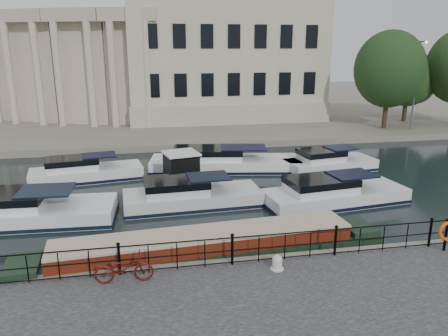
# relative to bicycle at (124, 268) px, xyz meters

# --- Properties ---
(ground_plane) EXTENTS (160.00, 160.00, 0.00)m
(ground_plane) POSITION_rel_bicycle_xyz_m (3.82, 2.80, -1.07)
(ground_plane) COLOR black
(ground_plane) RESTS_ON ground
(far_bank) EXTENTS (120.00, 42.00, 0.55)m
(far_bank) POSITION_rel_bicycle_xyz_m (3.82, 41.80, -0.79)
(far_bank) COLOR #6B665B
(far_bank) RESTS_ON ground_plane
(railing) EXTENTS (24.14, 0.14, 1.22)m
(railing) POSITION_rel_bicycle_xyz_m (3.82, 0.55, 0.14)
(railing) COLOR black
(railing) RESTS_ON near_quay
(civic_building) EXTENTS (53.55, 31.84, 16.85)m
(civic_building) POSITION_rel_bicycle_xyz_m (2.82, 37.51, 5.97)
(civic_building) COLOR #ADA38C
(civic_building) RESTS_ON far_bank
(bicycle) EXTENTS (1.98, 0.73, 1.03)m
(bicycle) POSITION_rel_bicycle_xyz_m (0.00, 0.00, 0.00)
(bicycle) COLOR #4A100D
(bicycle) RESTS_ON near_quay
(mooring_bollard) EXTENTS (0.49, 0.49, 0.55)m
(mooring_bollard) POSITION_rel_bicycle_xyz_m (5.33, -0.11, -0.26)
(mooring_bollard) COLOR beige
(mooring_bollard) RESTS_ON near_quay
(life_ring_post) EXTENTS (0.81, 0.21, 1.32)m
(life_ring_post) POSITION_rel_bicycle_xyz_m (12.18, 0.04, 0.31)
(life_ring_post) COLOR black
(life_ring_post) RESTS_ON near_quay
(narrowboat) EXTENTS (14.90, 3.07, 1.54)m
(narrowboat) POSITION_rel_bicycle_xyz_m (3.06, 2.09, -0.70)
(narrowboat) COLOR black
(narrowboat) RESTS_ON ground_plane
(harbour_hut) EXTENTS (3.10, 2.76, 2.17)m
(harbour_hut) POSITION_rel_bicycle_xyz_m (3.02, 11.78, -0.11)
(harbour_hut) COLOR #6B665B
(harbour_hut) RESTS_ON ground_plane
(cabin_cruisers) EXTENTS (25.62, 11.75, 1.99)m
(cabin_cruisers) POSITION_rel_bicycle_xyz_m (3.87, 10.85, -0.70)
(cabin_cruisers) COLOR white
(cabin_cruisers) RESTS_ON ground_plane
(trees) EXTENTS (14.64, 9.02, 9.36)m
(trees) POSITION_rel_bicycle_xyz_m (28.03, 25.17, 4.64)
(trees) COLOR black
(trees) RESTS_ON far_bank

